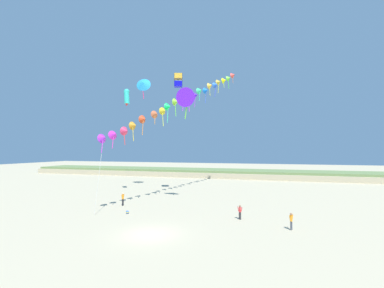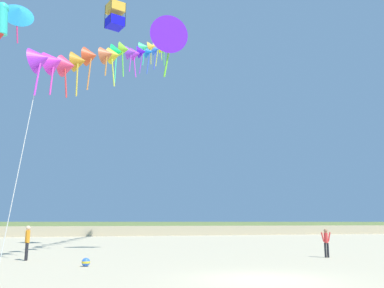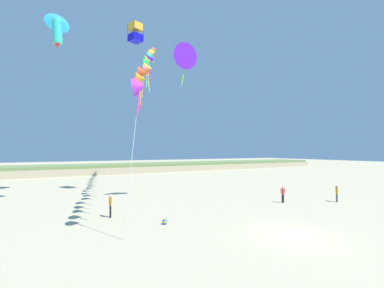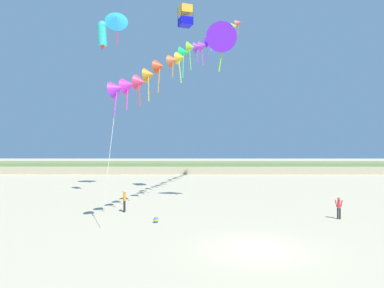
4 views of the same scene
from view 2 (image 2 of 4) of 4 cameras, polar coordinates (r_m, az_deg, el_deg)
ground_plane at (r=14.30m, az=10.17°, el=-18.28°), size 240.00×240.00×0.00m
dune_ridge at (r=62.90m, az=-10.01°, el=-11.58°), size 120.00×12.12×1.91m
person_near_right at (r=23.72m, az=18.31°, el=-12.77°), size 0.53×0.21×1.52m
person_mid_center at (r=22.42m, az=-22.11°, el=-12.41°), size 0.23×0.60×1.70m
kite_banner_string at (r=33.81m, az=-8.27°, el=12.70°), size 12.69×28.37×23.07m
large_kite_low_lead at (r=38.97m, az=-23.16°, el=16.71°), size 2.91×2.26×4.17m
large_kite_mid_trail at (r=32.74m, az=-25.17°, el=15.56°), size 1.22×1.17×2.82m
large_kite_high_solo at (r=28.87m, az=-3.43°, el=14.86°), size 2.64×1.14×4.29m
large_kite_outer_drift at (r=35.51m, az=-10.73°, el=17.27°), size 1.65×1.65×2.07m
beach_ball at (r=18.74m, az=-14.67°, el=-15.75°), size 0.36×0.36×0.36m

